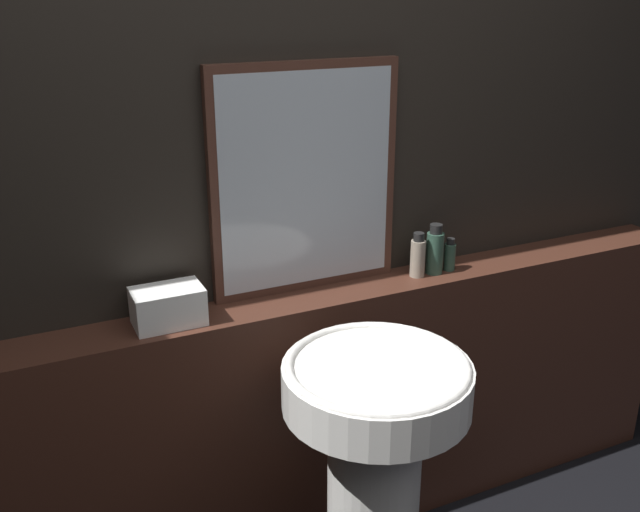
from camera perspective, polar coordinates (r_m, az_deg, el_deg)
The scene contains 8 objects.
wall_back at distance 2.10m, azimuth -3.82°, elevation 6.81°, with size 8.00×0.06×2.50m.
vanity_counter at distance 2.34m, azimuth -2.21°, elevation -13.46°, with size 2.98×0.18×0.88m.
pedestal_sink at distance 1.98m, azimuth 4.35°, elevation -16.60°, with size 0.48×0.48×0.88m.
mirror at distance 2.10m, azimuth -1.15°, elevation 6.09°, with size 0.59×0.03×0.68m.
towel_stack at distance 2.00m, azimuth -12.07°, elevation -3.96°, with size 0.19×0.12×0.10m.
shampoo_bottle at distance 2.29m, azimuth 7.83°, elevation -0.02°, with size 0.05×0.05×0.15m.
conditioner_bottle at distance 2.32m, azimuth 9.17°, elevation 0.42°, with size 0.06×0.06×0.17m.
lotion_bottle at distance 2.36m, azimuth 10.33°, elevation 0.04°, with size 0.04×0.04×0.11m.
Camera 1 is at (-0.74, -0.50, 1.76)m, focal length 40.00 mm.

